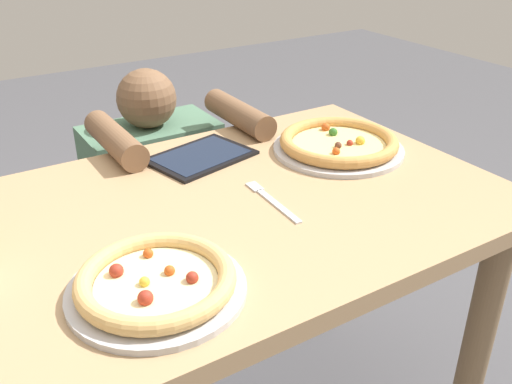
{
  "coord_description": "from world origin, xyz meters",
  "views": [
    {
      "loc": [
        -0.48,
        -0.92,
        1.32
      ],
      "look_at": [
        0.07,
        -0.04,
        0.78
      ],
      "focal_mm": 39.86,
      "sensor_mm": 36.0,
      "label": 1
    }
  ],
  "objects": [
    {
      "name": "diner_seated",
      "position": [
        0.1,
        0.6,
        0.39
      ],
      "size": [
        0.43,
        0.53,
        0.88
      ],
      "color": "#333847",
      "rests_on": "ground"
    },
    {
      "name": "pizza_far",
      "position": [
        0.4,
        0.09,
        0.77
      ],
      "size": [
        0.33,
        0.33,
        0.04
      ],
      "color": "#B7B7BC",
      "rests_on": "dining_table"
    },
    {
      "name": "tablet",
      "position": [
        0.08,
        0.24,
        0.75
      ],
      "size": [
        0.27,
        0.22,
        0.01
      ],
      "color": "black",
      "rests_on": "dining_table"
    },
    {
      "name": "pizza_near",
      "position": [
        -0.22,
        -0.2,
        0.77
      ],
      "size": [
        0.29,
        0.29,
        0.04
      ],
      "color": "#B7B7BC",
      "rests_on": "dining_table"
    },
    {
      "name": "fork",
      "position": [
        0.11,
        -0.04,
        0.75
      ],
      "size": [
        0.03,
        0.2,
        0.0
      ],
      "color": "silver",
      "rests_on": "dining_table"
    },
    {
      "name": "dining_table",
      "position": [
        0.0,
        0.0,
        0.63
      ],
      "size": [
        1.23,
        0.78,
        0.75
      ],
      "color": "tan",
      "rests_on": "ground"
    }
  ]
}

